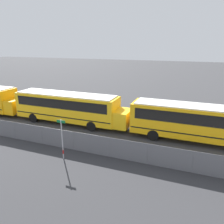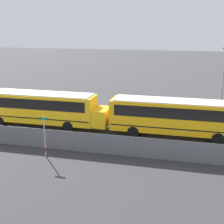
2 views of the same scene
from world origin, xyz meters
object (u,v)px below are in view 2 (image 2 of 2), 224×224
Objects in this scene: school_bus_4 at (40,106)px; school_bus_5 at (179,115)px; street_sign at (45,136)px; light_pole at (223,80)px.

school_bus_4 is 1.00× the size of school_bus_5.
light_pole is (13.50, 13.91, 2.40)m from street_sign.
street_sign is at bearing -144.28° from school_bus_5.
school_bus_4 is 18.71m from light_pole.
school_bus_4 is at bearing 118.45° from street_sign.
light_pole is at bearing 60.20° from school_bus_5.
school_bus_5 reaches higher than street_sign.
street_sign is 19.53m from light_pole.
school_bus_5 is 1.75× the size of light_pole.
light_pole reaches higher than school_bus_4.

